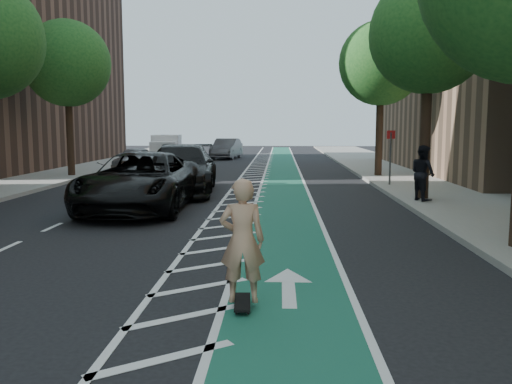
# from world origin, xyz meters

# --- Properties ---
(ground) EXTENTS (120.00, 120.00, 0.00)m
(ground) POSITION_xyz_m (0.00, 0.00, 0.00)
(ground) COLOR black
(ground) RESTS_ON ground
(bike_lane) EXTENTS (2.00, 90.00, 0.01)m
(bike_lane) POSITION_xyz_m (3.00, 10.00, 0.01)
(bike_lane) COLOR #1A5B4E
(bike_lane) RESTS_ON ground
(buffer_strip) EXTENTS (1.40, 90.00, 0.01)m
(buffer_strip) POSITION_xyz_m (1.50, 10.00, 0.01)
(buffer_strip) COLOR silver
(buffer_strip) RESTS_ON ground
(sidewalk_right) EXTENTS (5.00, 90.00, 0.15)m
(sidewalk_right) POSITION_xyz_m (9.50, 10.00, 0.07)
(sidewalk_right) COLOR gray
(sidewalk_right) RESTS_ON ground
(curb_right) EXTENTS (0.12, 90.00, 0.16)m
(curb_right) POSITION_xyz_m (7.05, 10.00, 0.08)
(curb_right) COLOR gray
(curb_right) RESTS_ON ground
(curb_left) EXTENTS (0.12, 90.00, 0.16)m
(curb_left) POSITION_xyz_m (-7.05, 10.00, 0.08)
(curb_left) COLOR gray
(curb_left) RESTS_ON ground
(tree_r_c) EXTENTS (4.20, 4.20, 7.90)m
(tree_r_c) POSITION_xyz_m (7.90, 8.00, 5.77)
(tree_r_c) COLOR #382619
(tree_r_c) RESTS_ON ground
(tree_r_d) EXTENTS (4.20, 4.20, 7.90)m
(tree_r_d) POSITION_xyz_m (7.90, 16.00, 5.77)
(tree_r_d) COLOR #382619
(tree_r_d) RESTS_ON ground
(tree_l_d) EXTENTS (4.20, 4.20, 7.90)m
(tree_l_d) POSITION_xyz_m (-7.90, 16.00, 5.77)
(tree_l_d) COLOR #382619
(tree_l_d) RESTS_ON ground
(sign_post) EXTENTS (0.35, 0.08, 2.47)m
(sign_post) POSITION_xyz_m (7.60, 12.00, 1.35)
(sign_post) COLOR #4C4C4C
(sign_post) RESTS_ON ground
(skateboard) EXTENTS (0.28, 0.84, 0.11)m
(skateboard) POSITION_xyz_m (2.30, -3.78, 0.09)
(skateboard) COLOR black
(skateboard) RESTS_ON ground
(skateboarder) EXTENTS (0.69, 0.48, 1.83)m
(skateboarder) POSITION_xyz_m (2.30, -3.78, 1.03)
(skateboarder) COLOR tan
(skateboarder) RESTS_ON skateboard
(suv_near) EXTENTS (3.13, 6.67, 1.84)m
(suv_near) POSITION_xyz_m (-1.58, 5.50, 0.92)
(suv_near) COLOR black
(suv_near) RESTS_ON ground
(suv_far) EXTENTS (3.20, 6.81, 1.92)m
(suv_far) POSITION_xyz_m (-1.12, 9.95, 0.96)
(suv_far) COLOR black
(suv_far) RESTS_ON ground
(car_silver) EXTENTS (2.00, 4.22, 1.39)m
(car_silver) POSITION_xyz_m (-5.91, 20.69, 0.70)
(car_silver) COLOR gray
(car_silver) RESTS_ON ground
(car_grey) EXTENTS (2.34, 5.12, 1.63)m
(car_grey) POSITION_xyz_m (-1.48, 32.29, 0.81)
(car_grey) COLOR #535358
(car_grey) RESTS_ON ground
(pedestrian) EXTENTS (1.00, 1.12, 1.88)m
(pedestrian) POSITION_xyz_m (7.70, 7.01, 1.09)
(pedestrian) COLOR black
(pedestrian) RESTS_ON sidewalk_right
(box_truck) EXTENTS (2.47, 4.80, 1.93)m
(box_truck) POSITION_xyz_m (-6.23, 31.37, 0.89)
(box_truck) COLOR white
(box_truck) RESTS_ON ground
(barrel_a) EXTENTS (0.68, 0.68, 0.93)m
(barrel_a) POSITION_xyz_m (-2.20, 5.17, 0.44)
(barrel_a) COLOR orange
(barrel_a) RESTS_ON ground
(barrel_b) EXTENTS (0.63, 0.63, 0.86)m
(barrel_b) POSITION_xyz_m (-1.80, 14.00, 0.41)
(barrel_b) COLOR #FF500D
(barrel_b) RESTS_ON ground
(barrel_c) EXTENTS (0.69, 0.69, 0.94)m
(barrel_c) POSITION_xyz_m (-4.00, 14.50, 0.45)
(barrel_c) COLOR #EB5F0C
(barrel_c) RESTS_ON ground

